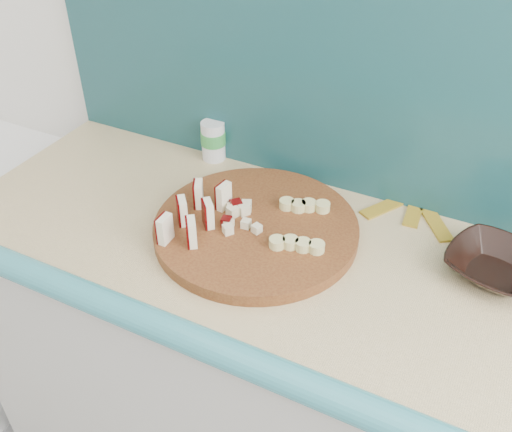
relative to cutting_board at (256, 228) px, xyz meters
name	(u,v)px	position (x,y,z in m)	size (l,w,h in m)	color
backsplash	(495,123)	(0.41, 0.26, 0.24)	(2.20, 0.02, 0.50)	teal
cutting_board	(256,228)	(0.00, 0.00, 0.00)	(0.45, 0.45, 0.03)	#4A200F
apple_wedges	(195,212)	(-0.12, -0.06, 0.05)	(0.09, 0.20, 0.06)	#FBECC9
apple_chunks	(243,218)	(-0.03, -0.01, 0.03)	(0.07, 0.08, 0.02)	beige
banana_slices	(300,224)	(0.09, 0.03, 0.02)	(0.15, 0.19, 0.02)	#D4CD82
brown_bowl	(496,266)	(0.49, 0.10, 0.01)	(0.19, 0.19, 0.05)	black
canister	(213,140)	(-0.24, 0.24, 0.04)	(0.07, 0.07, 0.11)	silver
banana_peel	(412,211)	(0.29, 0.24, -0.01)	(0.22, 0.18, 0.01)	gold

